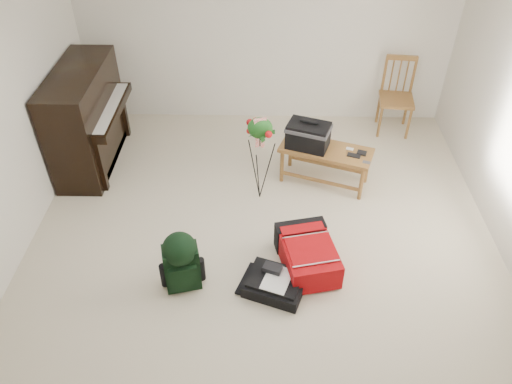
{
  "coord_description": "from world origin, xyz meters",
  "views": [
    {
      "loc": [
        0.01,
        -3.64,
        3.85
      ],
      "look_at": [
        -0.08,
        0.35,
        0.52
      ],
      "focal_mm": 35.0,
      "sensor_mm": 36.0,
      "label": 1
    }
  ],
  "objects_px": {
    "dining_chair": "(396,97)",
    "green_backpack": "(181,259)",
    "black_duffel": "(275,283)",
    "bench": "(314,142)",
    "piano": "(87,120)",
    "flower_stand": "(260,160)",
    "red_suitcase": "(307,251)"
  },
  "relations": [
    {
      "from": "green_backpack",
      "to": "red_suitcase",
      "type": "bearing_deg",
      "value": 0.89
    },
    {
      "from": "piano",
      "to": "flower_stand",
      "type": "height_order",
      "value": "piano"
    },
    {
      "from": "red_suitcase",
      "to": "flower_stand",
      "type": "bearing_deg",
      "value": 102.85
    },
    {
      "from": "red_suitcase",
      "to": "black_duffel",
      "type": "distance_m",
      "value": 0.49
    },
    {
      "from": "black_duffel",
      "to": "dining_chair",
      "type": "bearing_deg",
      "value": 80.1
    },
    {
      "from": "bench",
      "to": "black_duffel",
      "type": "distance_m",
      "value": 1.82
    },
    {
      "from": "dining_chair",
      "to": "red_suitcase",
      "type": "relative_size",
      "value": 1.23
    },
    {
      "from": "piano",
      "to": "red_suitcase",
      "type": "xyz_separation_m",
      "value": [
        2.64,
        -1.74,
        -0.43
      ]
    },
    {
      "from": "bench",
      "to": "green_backpack",
      "type": "height_order",
      "value": "bench"
    },
    {
      "from": "red_suitcase",
      "to": "green_backpack",
      "type": "height_order",
      "value": "green_backpack"
    },
    {
      "from": "piano",
      "to": "dining_chair",
      "type": "relative_size",
      "value": 1.45
    },
    {
      "from": "piano",
      "to": "green_backpack",
      "type": "xyz_separation_m",
      "value": [
        1.42,
        -2.07,
        -0.23
      ]
    },
    {
      "from": "flower_stand",
      "to": "dining_chair",
      "type": "bearing_deg",
      "value": 22.4
    },
    {
      "from": "bench",
      "to": "red_suitcase",
      "type": "height_order",
      "value": "bench"
    },
    {
      "from": "piano",
      "to": "black_duffel",
      "type": "relative_size",
      "value": 2.24
    },
    {
      "from": "bench",
      "to": "red_suitcase",
      "type": "distance_m",
      "value": 1.4
    },
    {
      "from": "red_suitcase",
      "to": "flower_stand",
      "type": "xyz_separation_m",
      "value": [
        -0.5,
        1.03,
        0.38
      ]
    },
    {
      "from": "piano",
      "to": "dining_chair",
      "type": "height_order",
      "value": "piano"
    },
    {
      "from": "piano",
      "to": "black_duffel",
      "type": "height_order",
      "value": "piano"
    },
    {
      "from": "bench",
      "to": "dining_chair",
      "type": "bearing_deg",
      "value": 65.45
    },
    {
      "from": "red_suitcase",
      "to": "black_duffel",
      "type": "height_order",
      "value": "red_suitcase"
    },
    {
      "from": "green_backpack",
      "to": "flower_stand",
      "type": "relative_size",
      "value": 0.59
    },
    {
      "from": "bench",
      "to": "flower_stand",
      "type": "distance_m",
      "value": 0.69
    },
    {
      "from": "flower_stand",
      "to": "red_suitcase",
      "type": "bearing_deg",
      "value": -81.95
    },
    {
      "from": "piano",
      "to": "dining_chair",
      "type": "xyz_separation_m",
      "value": [
        3.97,
        0.84,
        -0.1
      ]
    },
    {
      "from": "dining_chair",
      "to": "green_backpack",
      "type": "bearing_deg",
      "value": -124.86
    },
    {
      "from": "red_suitcase",
      "to": "black_duffel",
      "type": "bearing_deg",
      "value": -145.41
    },
    {
      "from": "red_suitcase",
      "to": "black_duffel",
      "type": "relative_size",
      "value": 1.26
    },
    {
      "from": "piano",
      "to": "green_backpack",
      "type": "relative_size",
      "value": 2.26
    },
    {
      "from": "bench",
      "to": "flower_stand",
      "type": "height_order",
      "value": "flower_stand"
    },
    {
      "from": "black_duffel",
      "to": "bench",
      "type": "bearing_deg",
      "value": 94.62
    },
    {
      "from": "dining_chair",
      "to": "red_suitcase",
      "type": "xyz_separation_m",
      "value": [
        -1.33,
        -2.58,
        -0.34
      ]
    }
  ]
}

